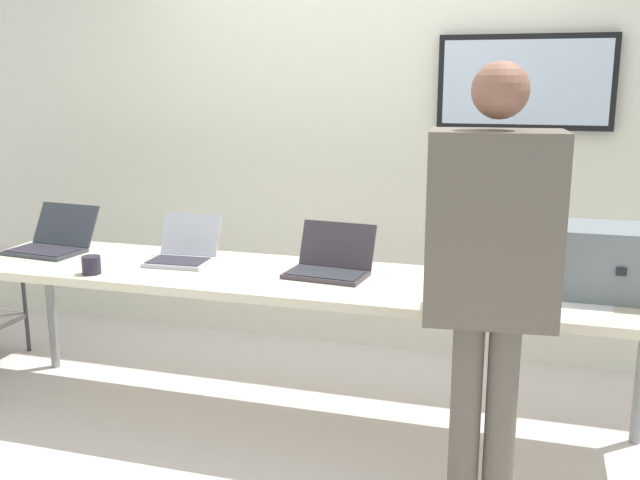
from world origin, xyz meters
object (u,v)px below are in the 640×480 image
laptop_station_2 (330,263)px  workbench (295,285)px  laptop_station_3 (509,275)px  person (491,261)px  laptop_station_0 (53,241)px  laptop_station_1 (184,251)px  equipment_box (617,261)px  coffee_mug (91,265)px

laptop_station_2 → workbench: bearing=-156.3°
laptop_station_3 → person: (-0.04, -0.69, 0.23)m
laptop_station_3 → workbench: bearing=-175.9°
laptop_station_2 → laptop_station_3: (0.81, 0.00, 0.01)m
workbench → person: 1.15m
laptop_station_0 → laptop_station_3: size_ratio=1.06×
laptop_station_1 → person: size_ratio=0.20×
equipment_box → laptop_station_3: size_ratio=1.10×
laptop_station_2 → coffee_mug: 1.12m
workbench → laptop_station_0: (-1.38, 0.09, 0.10)m
workbench → equipment_box: 1.41m
workbench → coffee_mug: (-0.92, -0.25, 0.09)m
coffee_mug → person: bearing=-11.4°
workbench → laptop_station_2: bearing=23.7°
workbench → laptop_station_3: size_ratio=8.57×
workbench → equipment_box: (1.39, 0.09, 0.19)m
laptop_station_0 → coffee_mug: 0.58m
laptop_station_0 → equipment_box: bearing=-0.0°
laptop_station_2 → laptop_station_3: laptop_station_3 is taller
laptop_station_3 → coffee_mug: bearing=-170.4°
laptop_station_1 → laptop_station_3: 1.57m
equipment_box → laptop_station_2: (-1.24, -0.02, -0.09)m
laptop_station_2 → laptop_station_1: bearing=178.4°
workbench → laptop_station_1: 0.63m
laptop_station_0 → coffee_mug: size_ratio=4.69×
equipment_box → laptop_station_2: 1.25m
workbench → equipment_box: size_ratio=7.78×
workbench → person: (0.91, -0.62, 0.33)m
person → coffee_mug: bearing=168.6°
laptop_station_3 → coffee_mug: laptop_station_3 is taller
equipment_box → person: bearing=-123.9°
equipment_box → laptop_station_0: bearing=180.0°
workbench → laptop_station_2: 0.19m
equipment_box → laptop_station_3: bearing=-177.3°
laptop_station_3 → equipment_box: bearing=2.7°
laptop_station_3 → coffee_mug: size_ratio=4.42×
workbench → coffee_mug: bearing=-164.8°
equipment_box → laptop_station_1: equipment_box is taller
equipment_box → laptop_station_2: equipment_box is taller
person → coffee_mug: size_ratio=19.32×
workbench → laptop_station_0: laptop_station_0 is taller
laptop_station_1 → person: 1.70m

